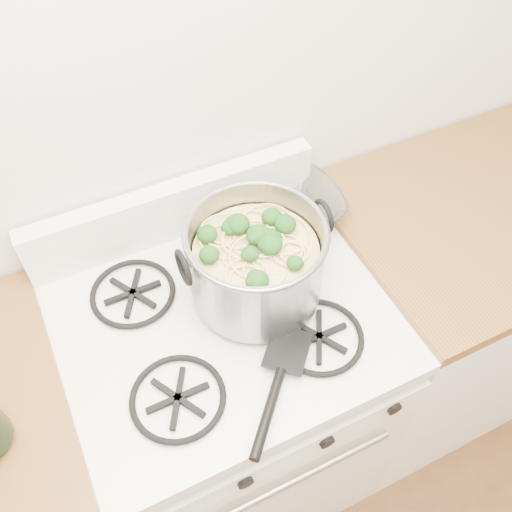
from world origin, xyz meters
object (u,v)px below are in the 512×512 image
object	(u,v)px
stock_pot	(256,263)
gas_range	(231,404)
glass_bowl	(293,210)
spatula	(288,348)

from	to	relation	value
stock_pot	gas_range	bearing A→B (deg)	-163.20
stock_pot	glass_bowl	world-z (taller)	stock_pot
gas_range	spatula	world-z (taller)	spatula
gas_range	glass_bowl	bearing A→B (deg)	35.66
stock_pot	spatula	world-z (taller)	stock_pot
gas_range	spatula	size ratio (longest dim) A/B	2.98
gas_range	spatula	bearing A→B (deg)	-60.70
glass_bowl	spatula	bearing A→B (deg)	-119.68
spatula	stock_pot	bearing A→B (deg)	128.99
stock_pot	glass_bowl	bearing A→B (deg)	42.76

